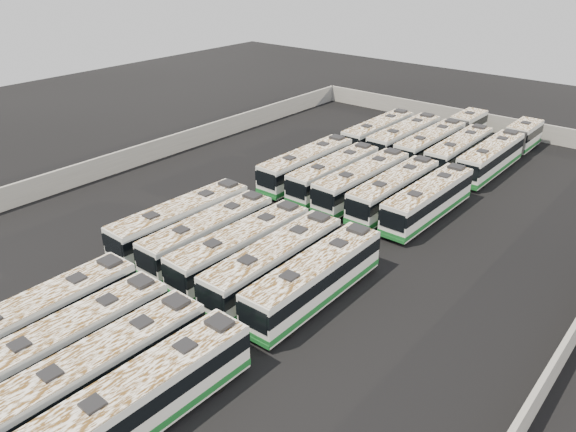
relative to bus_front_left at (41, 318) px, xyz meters
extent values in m
plane|color=black|center=(2.23, 21.35, -1.74)|extent=(140.00, 140.00, 0.00)
cube|color=gray|center=(2.23, 57.65, -0.64)|extent=(45.20, 0.30, 2.20)
cube|color=gray|center=(-20.07, 21.35, -0.64)|extent=(0.30, 73.20, 2.20)
cube|color=silver|center=(0.00, 0.00, -0.02)|extent=(2.70, 12.02, 2.74)
cube|color=#165B24|center=(0.00, 0.00, -1.02)|extent=(2.75, 12.07, 0.42)
cube|color=black|center=(0.00, 0.00, 0.44)|extent=(2.76, 12.08, 0.92)
cube|color=white|center=(0.00, 0.00, 1.38)|extent=(2.65, 11.78, 0.07)
cube|color=black|center=(-0.04, 2.63, 1.48)|extent=(0.96, 0.96, 0.14)
cube|color=black|center=(-0.09, 5.03, 1.53)|extent=(1.32, 1.12, 0.26)
cylinder|color=black|center=(-1.13, 3.81, -1.24)|extent=(0.30, 1.00, 1.00)
cylinder|color=black|center=(1.00, 3.85, -1.24)|extent=(0.30, 1.00, 1.00)
cube|color=silver|center=(3.31, -0.11, -0.04)|extent=(2.53, 11.84, 2.71)
cube|color=#165B24|center=(3.31, -0.11, -1.03)|extent=(2.58, 11.89, 0.41)
cube|color=black|center=(3.31, -0.11, 0.41)|extent=(2.59, 11.91, 0.91)
cube|color=white|center=(3.31, -0.11, 1.35)|extent=(2.48, 11.61, 0.07)
cube|color=black|center=(3.29, -2.71, 1.44)|extent=(0.94, 0.94, 0.14)
cube|color=black|center=(3.32, 2.50, 1.44)|extent=(0.94, 0.94, 0.14)
cube|color=black|center=(3.33, 4.86, 1.49)|extent=(1.29, 1.09, 0.26)
cylinder|color=black|center=(4.34, -3.90, -1.25)|extent=(0.28, 0.99, 0.99)
cylinder|color=black|center=(2.27, 3.69, -1.25)|extent=(0.28, 0.99, 0.99)
cylinder|color=black|center=(4.38, 3.67, -1.25)|extent=(0.28, 0.99, 0.99)
cube|color=silver|center=(6.58, -0.21, -0.02)|extent=(2.66, 12.00, 2.74)
cube|color=#165B24|center=(6.58, -0.21, -1.02)|extent=(2.71, 12.05, 0.42)
cube|color=black|center=(6.58, -0.21, 0.43)|extent=(2.72, 12.06, 0.92)
cube|color=white|center=(6.58, -0.21, 1.38)|extent=(2.60, 11.76, 0.07)
cube|color=black|center=(6.54, -2.84, 1.48)|extent=(0.96, 0.96, 0.14)
cube|color=black|center=(6.61, 2.42, 1.48)|extent=(0.96, 0.96, 0.14)
cube|color=black|center=(6.64, 4.82, 1.53)|extent=(1.31, 1.11, 0.26)
cylinder|color=black|center=(5.46, -4.03, -1.24)|extent=(0.29, 1.00, 1.00)
cylinder|color=black|center=(5.56, 3.63, -1.24)|extent=(0.29, 1.00, 1.00)
cylinder|color=black|center=(7.70, 3.60, -1.24)|extent=(0.29, 1.00, 1.00)
cube|color=silver|center=(9.88, -0.05, -0.01)|extent=(2.72, 12.06, 2.75)
cube|color=#165B24|center=(9.88, -0.05, -1.02)|extent=(2.77, 12.11, 0.42)
cube|color=black|center=(9.88, -0.05, 0.44)|extent=(2.78, 12.12, 0.92)
cube|color=white|center=(9.88, -0.05, 1.39)|extent=(2.66, 11.81, 0.07)
cube|color=black|center=(9.84, -2.69, 1.49)|extent=(0.97, 0.97, 0.14)
cube|color=black|center=(9.93, 2.59, 1.49)|extent=(0.97, 0.97, 0.14)
cube|color=black|center=(9.97, 4.99, 1.54)|extent=(1.32, 1.12, 0.26)
cylinder|color=black|center=(8.88, 3.81, -1.24)|extent=(0.30, 1.01, 1.00)
cylinder|color=black|center=(11.02, 3.77, -1.24)|extent=(0.30, 1.01, 1.00)
cube|color=silver|center=(-3.32, 13.62, 0.03)|extent=(2.86, 12.39, 2.83)
cube|color=#165B24|center=(-3.32, 13.62, -1.00)|extent=(2.91, 12.45, 0.43)
cube|color=black|center=(-3.32, 13.62, 0.50)|extent=(2.92, 12.46, 0.95)
cube|color=black|center=(-3.46, 7.43, 0.37)|extent=(2.26, 0.11, 1.49)
cube|color=#165B24|center=(-3.46, 7.43, -1.21)|extent=(2.57, 0.16, 0.29)
cube|color=white|center=(-3.32, 13.62, 1.48)|extent=(2.80, 12.15, 0.07)
cube|color=black|center=(-3.38, 10.91, 1.58)|extent=(1.00, 1.00, 0.14)
cube|color=black|center=(-3.26, 16.33, 1.58)|extent=(1.00, 1.00, 0.14)
cube|color=black|center=(-3.20, 18.80, 1.63)|extent=(1.36, 1.16, 0.27)
cylinder|color=black|center=(-4.51, 9.70, -1.23)|extent=(0.31, 1.03, 1.03)
cylinder|color=black|center=(-2.31, 9.65, -1.23)|extent=(0.31, 1.03, 1.03)
cylinder|color=black|center=(-4.33, 17.59, -1.23)|extent=(0.31, 1.03, 1.03)
cylinder|color=black|center=(-2.13, 17.54, -1.23)|extent=(0.31, 1.03, 1.03)
cube|color=silver|center=(-0.13, 13.58, -0.05)|extent=(2.54, 11.81, 2.70)
cube|color=#165B24|center=(-0.13, 13.58, -1.03)|extent=(2.59, 11.86, 0.41)
cube|color=black|center=(-0.13, 13.58, 0.40)|extent=(2.60, 11.87, 0.90)
cube|color=black|center=(-0.09, 7.66, 0.27)|extent=(2.16, 0.08, 1.42)
cube|color=#165B24|center=(-0.09, 7.66, -1.23)|extent=(2.46, 0.12, 0.28)
cube|color=white|center=(-0.13, 13.58, 1.33)|extent=(2.49, 11.57, 0.07)
cube|color=black|center=(-0.11, 10.98, 1.43)|extent=(0.94, 0.94, 0.14)
cube|color=black|center=(-0.15, 16.17, 1.43)|extent=(0.94, 0.94, 0.14)
cube|color=black|center=(-0.17, 18.53, 1.48)|extent=(1.28, 1.09, 0.26)
cylinder|color=black|center=(-1.15, 9.80, -1.25)|extent=(0.28, 0.98, 0.98)
cylinder|color=black|center=(0.95, 9.81, -1.25)|extent=(0.28, 0.98, 0.98)
cylinder|color=black|center=(-1.21, 17.34, -1.25)|extent=(0.28, 0.98, 0.98)
cylinder|color=black|center=(0.89, 17.36, -1.25)|extent=(0.28, 0.98, 0.98)
cube|color=silver|center=(3.29, 13.57, 0.01)|extent=(2.84, 12.21, 2.78)
cube|color=#165B24|center=(3.29, 13.57, -1.01)|extent=(2.89, 12.26, 0.43)
cube|color=black|center=(3.29, 13.57, 0.47)|extent=(2.90, 12.27, 0.93)
cube|color=black|center=(3.14, 7.48, 0.34)|extent=(2.23, 0.12, 1.47)
cube|color=#165B24|center=(3.14, 7.48, -1.21)|extent=(2.53, 0.16, 0.28)
cube|color=white|center=(3.29, 13.57, 1.43)|extent=(2.78, 11.96, 0.07)
cube|color=black|center=(3.23, 10.90, 1.53)|extent=(0.99, 0.99, 0.14)
cube|color=black|center=(3.36, 16.24, 1.53)|extent=(0.99, 0.99, 0.14)
cube|color=black|center=(3.42, 18.67, 1.58)|extent=(1.34, 1.15, 0.26)
cylinder|color=black|center=(2.11, 9.71, -1.23)|extent=(0.31, 1.02, 1.01)
cylinder|color=black|center=(4.28, 9.66, -1.23)|extent=(0.31, 1.02, 1.01)
cylinder|color=black|center=(2.31, 17.48, -1.23)|extent=(0.31, 1.02, 1.01)
cylinder|color=black|center=(4.48, 17.43, -1.23)|extent=(0.31, 1.02, 1.01)
cube|color=silver|center=(6.56, 13.45, 0.02)|extent=(2.74, 12.31, 2.81)
cube|color=#165B24|center=(6.56, 13.45, -1.00)|extent=(2.79, 12.36, 0.43)
cube|color=black|center=(6.56, 13.45, 0.49)|extent=(2.80, 12.38, 0.94)
cube|color=black|center=(6.65, 7.29, 0.36)|extent=(2.25, 0.09, 1.48)
cube|color=#165B24|center=(6.65, 7.29, -1.21)|extent=(2.56, 0.14, 0.29)
cube|color=white|center=(6.56, 13.45, 1.46)|extent=(2.68, 12.07, 0.07)
cube|color=black|center=(6.60, 10.75, 1.56)|extent=(0.99, 0.99, 0.14)
cube|color=black|center=(6.52, 16.15, 1.56)|extent=(0.99, 0.99, 0.14)
cube|color=black|center=(6.48, 18.61, 1.62)|extent=(1.35, 1.15, 0.27)
cylinder|color=black|center=(5.52, 9.51, -1.23)|extent=(0.30, 1.03, 1.02)
cylinder|color=black|center=(7.71, 9.54, -1.23)|extent=(0.30, 1.03, 1.02)
cylinder|color=black|center=(5.40, 17.36, -1.23)|extent=(0.30, 1.03, 1.02)
cylinder|color=black|center=(7.59, 17.39, -1.23)|extent=(0.30, 1.03, 1.02)
cube|color=silver|center=(9.84, 13.71, 0.01)|extent=(2.68, 12.20, 2.79)
cube|color=#165B24|center=(9.84, 13.71, -1.01)|extent=(2.73, 12.25, 0.43)
cube|color=black|center=(9.84, 13.71, 0.47)|extent=(2.74, 12.26, 0.93)
cube|color=black|center=(9.91, 7.60, 0.34)|extent=(2.23, 0.09, 1.47)
cube|color=#165B24|center=(9.91, 7.60, -1.21)|extent=(2.54, 0.13, 0.28)
cube|color=white|center=(9.84, 13.71, 1.43)|extent=(2.63, 11.96, 0.07)
cube|color=black|center=(9.87, 11.03, 1.54)|extent=(0.97, 0.97, 0.14)
cube|color=black|center=(9.81, 16.38, 1.54)|extent=(0.97, 0.97, 0.14)
cube|color=black|center=(9.78, 18.82, 1.59)|extent=(1.33, 1.13, 0.26)
cylinder|color=black|center=(8.80, 9.80, -1.23)|extent=(0.30, 1.02, 1.01)
cylinder|color=black|center=(10.97, 9.82, -1.23)|extent=(0.30, 1.02, 1.01)
cylinder|color=black|center=(8.71, 17.59, -1.23)|extent=(0.30, 1.02, 1.01)
cylinder|color=black|center=(10.88, 17.61, -1.23)|extent=(0.30, 1.02, 1.01)
cube|color=silver|center=(-3.37, 29.84, 0.00)|extent=(2.56, 12.14, 2.78)
cube|color=#165B24|center=(-3.37, 29.84, -1.01)|extent=(2.61, 12.19, 0.42)
cube|color=black|center=(-3.37, 29.84, 0.46)|extent=(2.62, 12.20, 0.93)
cube|color=black|center=(-3.39, 23.76, 0.33)|extent=(2.22, 0.07, 1.47)
cube|color=#165B24|center=(-3.39, 23.76, -1.21)|extent=(2.53, 0.11, 0.28)
cube|color=white|center=(-3.37, 29.84, 1.42)|extent=(2.51, 11.89, 0.07)
cube|color=black|center=(-3.38, 27.17, 1.52)|extent=(0.96, 0.96, 0.14)
cube|color=black|center=(-3.36, 32.51, 1.52)|extent=(0.96, 0.96, 0.14)
cube|color=black|center=(-3.36, 34.93, 1.57)|extent=(1.32, 1.12, 0.26)
cylinder|color=black|center=(-4.46, 25.96, -1.23)|extent=(0.29, 1.01, 1.01)
cylinder|color=black|center=(-2.30, 25.96, -1.23)|extent=(0.29, 1.01, 1.01)
cylinder|color=black|center=(-4.44, 33.72, -1.23)|extent=(0.29, 1.01, 1.01)
cylinder|color=black|center=(-2.28, 33.72, -1.23)|extent=(0.29, 1.01, 1.01)
cube|color=silver|center=(0.00, 29.77, -0.04)|extent=(2.47, 11.82, 2.71)
cube|color=#165B24|center=(0.00, 29.77, -1.03)|extent=(2.52, 11.87, 0.41)
cube|color=black|center=(0.00, 29.77, 0.41)|extent=(2.53, 11.88, 0.91)
cube|color=black|center=(0.00, 23.84, 0.28)|extent=(2.17, 0.06, 1.43)
cube|color=#165B24|center=(0.00, 23.84, -1.23)|extent=(2.46, 0.10, 0.28)
cube|color=white|center=(0.00, 29.77, 1.34)|extent=(2.42, 11.59, 0.07)
cube|color=black|center=(0.00, 27.17, 1.44)|extent=(0.94, 0.94, 0.14)
cube|color=black|center=(0.00, 32.37, 1.44)|extent=(0.94, 0.94, 0.14)
cube|color=black|center=(0.00, 34.73, 1.49)|extent=(1.28, 1.08, 0.26)
cylinder|color=black|center=(-1.06, 25.98, -1.25)|extent=(0.28, 0.99, 0.99)
cylinder|color=black|center=(1.05, 25.99, -1.25)|extent=(0.28, 0.99, 0.99)
cylinder|color=black|center=(-1.06, 33.55, -1.25)|extent=(0.28, 0.99, 0.99)
cylinder|color=black|center=(1.05, 33.55, -1.25)|extent=(0.28, 0.99, 0.99)
cube|color=silver|center=(3.23, 29.70, 0.01)|extent=(2.76, 12.20, 2.79)
cube|color=#165B24|center=(3.23, 29.70, -1.01)|extent=(2.82, 12.25, 0.43)
cube|color=black|center=(3.23, 29.70, 0.47)|extent=(2.83, 12.26, 0.93)
cube|color=black|center=(3.11, 23.61, 0.34)|extent=(2.23, 0.10, 1.47)
cube|color=#165B24|center=(3.11, 23.61, -1.21)|extent=(2.53, 0.15, 0.28)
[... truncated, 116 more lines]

